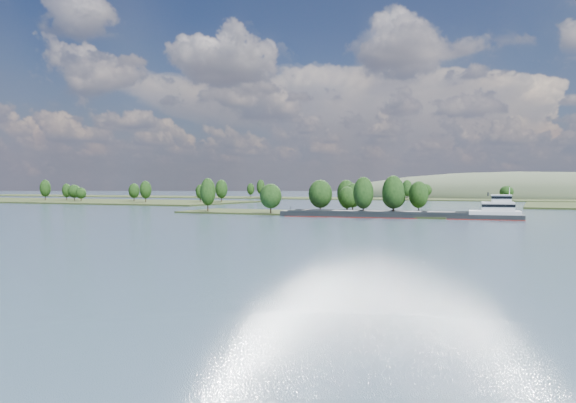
% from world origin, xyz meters
% --- Properties ---
extents(ground, '(1800.00, 1800.00, 0.00)m').
position_xyz_m(ground, '(0.00, 120.00, 0.00)').
color(ground, '#3A4E64').
rests_on(ground, ground).
extents(tree_island, '(100.00, 32.43, 14.35)m').
position_xyz_m(tree_island, '(7.19, 178.76, 4.17)').
color(tree_island, '#253015').
rests_on(tree_island, ground).
extents(left_bank, '(300.00, 80.00, 15.44)m').
position_xyz_m(left_bank, '(-228.55, 260.19, 0.97)').
color(left_bank, '#253015').
rests_on(left_bank, ground).
extents(back_shoreline, '(900.00, 60.00, 15.80)m').
position_xyz_m(back_shoreline, '(8.19, 399.77, 0.67)').
color(back_shoreline, '#253015').
rests_on(back_shoreline, ground).
extents(hill_west, '(320.00, 160.00, 44.00)m').
position_xyz_m(hill_west, '(60.00, 500.00, 0.00)').
color(hill_west, '#3E4B33').
rests_on(hill_west, ground).
extents(cargo_barge, '(77.46, 17.17, 10.40)m').
position_xyz_m(cargo_barge, '(39.31, 169.61, 1.31)').
color(cargo_barge, black).
rests_on(cargo_barge, ground).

